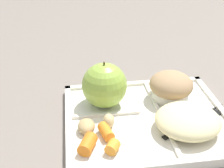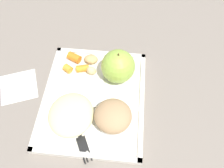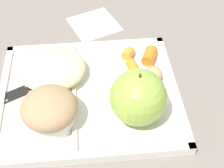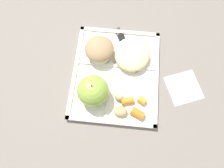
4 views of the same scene
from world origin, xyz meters
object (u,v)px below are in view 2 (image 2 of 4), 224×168
object	(u,v)px
lunch_tray	(94,99)
plastic_fork	(79,133)
green_apple	(118,66)
bran_muffin	(113,117)

from	to	relation	value
lunch_tray	plastic_fork	world-z (taller)	lunch_tray
lunch_tray	green_apple	bearing A→B (deg)	143.13
lunch_tray	plastic_fork	bearing A→B (deg)	-12.61
bran_muffin	lunch_tray	bearing A→B (deg)	-137.63
plastic_fork	green_apple	bearing A→B (deg)	155.71
green_apple	plastic_fork	xyz separation A→B (m)	(0.17, -0.08, -0.04)
bran_muffin	plastic_fork	size ratio (longest dim) A/B	0.56
lunch_tray	bran_muffin	bearing A→B (deg)	42.37
green_apple	bran_muffin	bearing A→B (deg)	0.00
lunch_tray	bran_muffin	xyz separation A→B (m)	(0.06, 0.06, 0.03)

